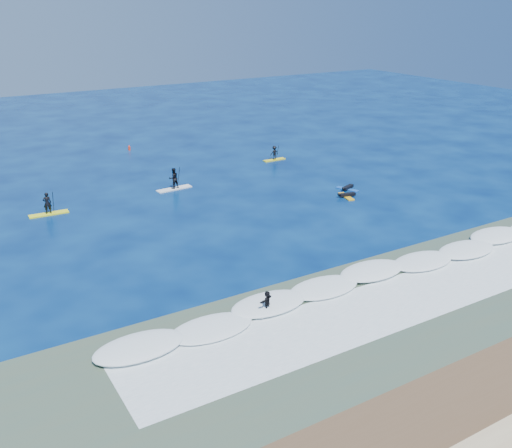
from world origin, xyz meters
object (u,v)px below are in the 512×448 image
sup_paddler_right (274,154)px  marker_buoy (129,148)px  prone_paddler_near (346,195)px  sup_paddler_center (174,180)px  prone_paddler_far (347,188)px  wave_surfer (267,302)px  sup_paddler_left (48,207)px

sup_paddler_right → marker_buoy: sup_paddler_right is taller
marker_buoy → prone_paddler_near: bearing=-67.4°
sup_paddler_center → sup_paddler_right: size_ratio=1.30×
prone_paddler_far → prone_paddler_near: bearing=117.0°
wave_surfer → sup_paddler_left: bearing=82.0°
sup_paddler_right → sup_paddler_center: bearing=-165.1°
sup_paddler_left → sup_paddler_right: (25.30, 4.86, 0.03)m
sup_paddler_right → wave_surfer: size_ratio=1.49×
sup_paddler_left → prone_paddler_far: 26.58m
sup_paddler_right → marker_buoy: (-12.30, 12.55, -0.42)m
sup_paddler_center → marker_buoy: size_ratio=5.08×
prone_paddler_near → sup_paddler_right: bearing=7.2°
sup_paddler_center → sup_paddler_right: bearing=11.6°
prone_paddler_near → prone_paddler_far: size_ratio=1.00×
prone_paddler_near → sup_paddler_center: bearing=63.3°
sup_paddler_right → wave_surfer: 33.20m
sup_paddler_right → sup_paddler_left: bearing=-170.3°
sup_paddler_left → wave_surfer: bearing=-70.4°
prone_paddler_far → wave_surfer: (-18.41, -15.33, 0.57)m
prone_paddler_far → sup_paddler_left: bearing=52.2°
prone_paddler_far → sup_paddler_right: bearing=-20.5°
prone_paddler_near → wave_surfer: 21.84m
sup_paddler_center → marker_buoy: bearing=80.8°
sup_paddler_left → wave_surfer: sup_paddler_left is taller
sup_paddler_left → sup_paddler_center: size_ratio=0.92×
sup_paddler_center → wave_surfer: bearing=-105.3°
prone_paddler_near → wave_surfer: wave_surfer is taller
sup_paddler_center → prone_paddler_near: 16.02m
sup_paddler_right → prone_paddler_near: sup_paddler_right is taller
sup_paddler_left → prone_paddler_far: (25.47, -7.56, -0.53)m
wave_surfer → prone_paddler_far: bearing=14.6°
marker_buoy → sup_paddler_left: bearing=-126.8°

